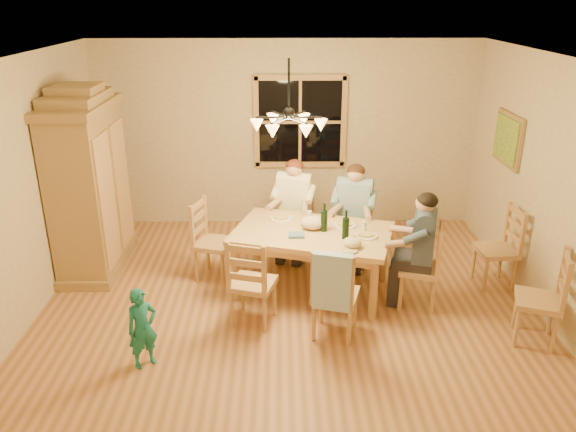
{
  "coord_description": "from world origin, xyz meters",
  "views": [
    {
      "loc": [
        -0.08,
        -5.51,
        3.27
      ],
      "look_at": [
        -0.01,
        0.1,
        1.04
      ],
      "focal_mm": 35.0,
      "sensor_mm": 36.0,
      "label": 1
    }
  ],
  "objects_px": {
    "chair_near_right": "(335,308)",
    "dining_table": "(312,239)",
    "chair_spare_back": "(494,262)",
    "adult_plaid_man": "(354,203)",
    "chair_far_left": "(294,235)",
    "wine_bottle_a": "(324,217)",
    "chair_near_left": "(253,296)",
    "adult_slate_man": "(422,236)",
    "chair_spare_front": "(536,314)",
    "wine_bottle_b": "(346,225)",
    "chair_end_left": "(215,255)",
    "adult_woman": "(294,197)",
    "chair_far_right": "(352,242)",
    "child": "(142,328)",
    "armoire": "(90,188)",
    "chandelier": "(289,123)",
    "chair_end_right": "(418,280)"
  },
  "relations": [
    {
      "from": "chair_end_left",
      "to": "adult_woman",
      "type": "height_order",
      "value": "adult_woman"
    },
    {
      "from": "armoire",
      "to": "chair_far_left",
      "type": "relative_size",
      "value": 2.32
    },
    {
      "from": "chair_near_right",
      "to": "adult_slate_man",
      "type": "distance_m",
      "value": 1.26
    },
    {
      "from": "chandelier",
      "to": "chair_spare_front",
      "type": "bearing_deg",
      "value": -16.43
    },
    {
      "from": "chair_far_right",
      "to": "adult_woman",
      "type": "bearing_deg",
      "value": -0.0
    },
    {
      "from": "chair_near_left",
      "to": "wine_bottle_a",
      "type": "xyz_separation_m",
      "value": [
        0.78,
        0.67,
        0.62
      ]
    },
    {
      "from": "chair_end_right",
      "to": "adult_plaid_man",
      "type": "relative_size",
      "value": 1.13
    },
    {
      "from": "adult_woman",
      "to": "child",
      "type": "relative_size",
      "value": 1.1
    },
    {
      "from": "chair_near_right",
      "to": "chair_spare_back",
      "type": "height_order",
      "value": "same"
    },
    {
      "from": "armoire",
      "to": "chair_end_right",
      "type": "height_order",
      "value": "armoire"
    },
    {
      "from": "adult_woman",
      "to": "chair_spare_front",
      "type": "relative_size",
      "value": 0.88
    },
    {
      "from": "adult_slate_man",
      "to": "chair_spare_back",
      "type": "distance_m",
      "value": 1.23
    },
    {
      "from": "adult_slate_man",
      "to": "chair_end_right",
      "type": "bearing_deg",
      "value": 16.44
    },
    {
      "from": "wine_bottle_b",
      "to": "chair_spare_back",
      "type": "bearing_deg",
      "value": 9.88
    },
    {
      "from": "dining_table",
      "to": "wine_bottle_a",
      "type": "height_order",
      "value": "wine_bottle_a"
    },
    {
      "from": "chair_far_left",
      "to": "wine_bottle_a",
      "type": "relative_size",
      "value": 3.0
    },
    {
      "from": "chair_far_right",
      "to": "chair_end_left",
      "type": "height_order",
      "value": "same"
    },
    {
      "from": "chair_far_right",
      "to": "chair_spare_back",
      "type": "distance_m",
      "value": 1.72
    },
    {
      "from": "chair_near_right",
      "to": "chair_spare_front",
      "type": "xyz_separation_m",
      "value": [
        1.99,
        -0.14,
        0.0
      ]
    },
    {
      "from": "armoire",
      "to": "wine_bottle_a",
      "type": "relative_size",
      "value": 6.97
    },
    {
      "from": "adult_woman",
      "to": "chair_end_right",
      "type": "bearing_deg",
      "value": 153.43
    },
    {
      "from": "dining_table",
      "to": "chair_near_left",
      "type": "height_order",
      "value": "chair_near_left"
    },
    {
      "from": "chair_far_left",
      "to": "dining_table",
      "type": "bearing_deg",
      "value": 117.9
    },
    {
      "from": "adult_plaid_man",
      "to": "child",
      "type": "xyz_separation_m",
      "value": [
        -2.2,
        -2.1,
        -0.44
      ]
    },
    {
      "from": "chair_near_right",
      "to": "dining_table",
      "type": "bearing_deg",
      "value": 117.9
    },
    {
      "from": "wine_bottle_a",
      "to": "child",
      "type": "height_order",
      "value": "wine_bottle_a"
    },
    {
      "from": "dining_table",
      "to": "chair_spare_back",
      "type": "bearing_deg",
      "value": 2.62
    },
    {
      "from": "chandelier",
      "to": "wine_bottle_b",
      "type": "xyz_separation_m",
      "value": [
        0.62,
        0.12,
        -1.15
      ]
    },
    {
      "from": "chair_spare_back",
      "to": "adult_plaid_man",
      "type": "bearing_deg",
      "value": 65.57
    },
    {
      "from": "chair_far_left",
      "to": "wine_bottle_b",
      "type": "relative_size",
      "value": 3.0
    },
    {
      "from": "chair_far_right",
      "to": "adult_woman",
      "type": "xyz_separation_m",
      "value": [
        -0.75,
        0.22,
        0.54
      ]
    },
    {
      "from": "chair_far_right",
      "to": "chair_near_left",
      "type": "distance_m",
      "value": 1.83
    },
    {
      "from": "dining_table",
      "to": "adult_woman",
      "type": "xyz_separation_m",
      "value": [
        -0.19,
        0.92,
        0.18
      ]
    },
    {
      "from": "chair_near_right",
      "to": "wine_bottle_a",
      "type": "xyz_separation_m",
      "value": [
        -0.06,
        0.92,
        0.62
      ]
    },
    {
      "from": "armoire",
      "to": "chair_near_left",
      "type": "relative_size",
      "value": 2.32
    },
    {
      "from": "chair_end_left",
      "to": "chair_spare_front",
      "type": "bearing_deg",
      "value": 83.66
    },
    {
      "from": "adult_slate_man",
      "to": "chair_spare_front",
      "type": "distance_m",
      "value": 1.35
    },
    {
      "from": "chair_end_left",
      "to": "wine_bottle_b",
      "type": "bearing_deg",
      "value": 86.09
    },
    {
      "from": "chair_end_right",
      "to": "adult_plaid_man",
      "type": "bearing_deg",
      "value": 46.64
    },
    {
      "from": "adult_plaid_man",
      "to": "wine_bottle_a",
      "type": "xyz_separation_m",
      "value": [
        -0.43,
        -0.7,
        0.08
      ]
    },
    {
      "from": "dining_table",
      "to": "chair_near_left",
      "type": "xyz_separation_m",
      "value": [
        -0.65,
        -0.67,
        -0.36
      ]
    },
    {
      "from": "dining_table",
      "to": "chair_end_right",
      "type": "xyz_separation_m",
      "value": [
        1.17,
        -0.34,
        -0.36
      ]
    },
    {
      "from": "chair_near_right",
      "to": "chair_spare_front",
      "type": "height_order",
      "value": "same"
    },
    {
      "from": "chair_end_left",
      "to": "wine_bottle_a",
      "type": "bearing_deg",
      "value": 91.58
    },
    {
      "from": "chair_far_left",
      "to": "child",
      "type": "bearing_deg",
      "value": 74.37
    },
    {
      "from": "chair_near_left",
      "to": "wine_bottle_a",
      "type": "bearing_deg",
      "value": 56.92
    },
    {
      "from": "adult_plaid_man",
      "to": "dining_table",
      "type": "bearing_deg",
      "value": 67.62
    },
    {
      "from": "armoire",
      "to": "adult_slate_man",
      "type": "relative_size",
      "value": 2.63
    },
    {
      "from": "dining_table",
      "to": "chair_end_right",
      "type": "height_order",
      "value": "chair_end_right"
    },
    {
      "from": "dining_table",
      "to": "wine_bottle_a",
      "type": "distance_m",
      "value": 0.3
    }
  ]
}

